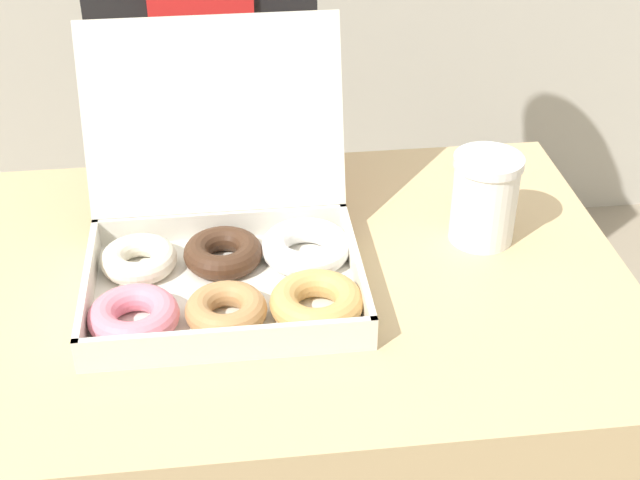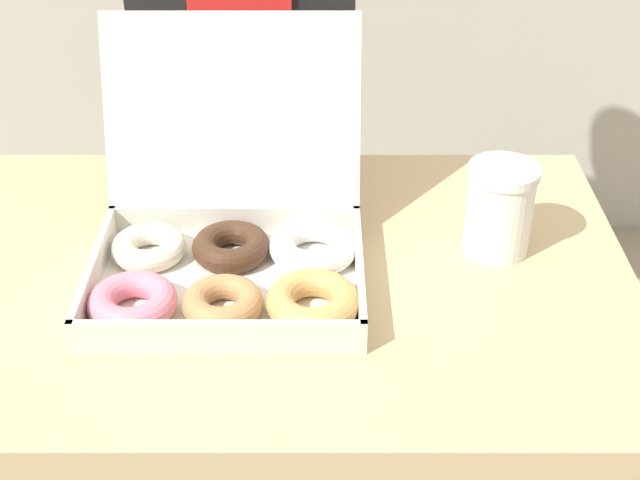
# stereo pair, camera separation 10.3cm
# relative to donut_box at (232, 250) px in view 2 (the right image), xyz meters

# --- Properties ---
(donut_box) EXTENTS (0.35, 0.34, 0.28)m
(donut_box) POSITION_rel_donut_box_xyz_m (0.00, 0.00, 0.00)
(donut_box) COLOR silver
(donut_box) RESTS_ON table
(coffee_cup) EXTENTS (0.09, 0.09, 0.12)m
(coffee_cup) POSITION_rel_donut_box_xyz_m (0.33, 0.06, 0.02)
(coffee_cup) COLOR white
(coffee_cup) RESTS_ON table
(person_customer) EXTENTS (0.35, 0.22, 1.64)m
(person_customer) POSITION_rel_donut_box_xyz_m (-0.02, 0.51, 0.12)
(person_customer) COLOR #665B51
(person_customer) RESTS_ON ground_plane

